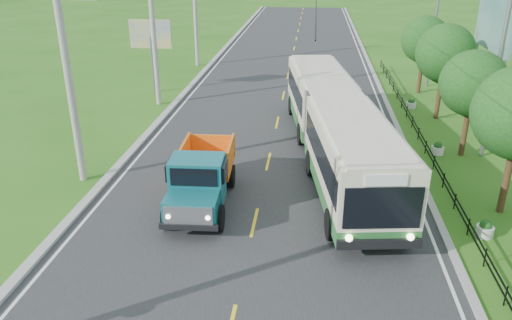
% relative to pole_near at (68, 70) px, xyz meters
% --- Properties ---
extents(road, '(14.00, 120.00, 0.02)m').
position_rel_pole_near_xyz_m(road, '(8.26, 11.00, -5.08)').
color(road, '#28282B').
rests_on(road, ground).
extents(curb_left, '(0.40, 120.00, 0.15)m').
position_rel_pole_near_xyz_m(curb_left, '(1.06, 11.00, -5.02)').
color(curb_left, '#9E9E99').
rests_on(curb_left, ground).
extents(curb_right, '(0.30, 120.00, 0.10)m').
position_rel_pole_near_xyz_m(curb_right, '(15.41, 11.00, -5.04)').
color(curb_right, '#9E9E99').
rests_on(curb_right, ground).
extents(edge_line_left, '(0.12, 120.00, 0.00)m').
position_rel_pole_near_xyz_m(edge_line_left, '(1.61, 11.00, -5.07)').
color(edge_line_left, silver).
rests_on(edge_line_left, road).
extents(edge_line_right, '(0.12, 120.00, 0.00)m').
position_rel_pole_near_xyz_m(edge_line_right, '(14.91, 11.00, -5.07)').
color(edge_line_right, silver).
rests_on(edge_line_right, road).
extents(railing_right, '(0.04, 40.00, 0.60)m').
position_rel_pole_near_xyz_m(railing_right, '(16.26, 5.00, -4.79)').
color(railing_right, black).
rests_on(railing_right, ground).
extents(pole_near, '(3.51, 0.32, 10.00)m').
position_rel_pole_near_xyz_m(pole_near, '(0.00, 0.00, 0.00)').
color(pole_near, gray).
rests_on(pole_near, ground).
extents(pole_mid, '(3.51, 0.32, 10.00)m').
position_rel_pole_near_xyz_m(pole_mid, '(0.00, 12.00, 0.00)').
color(pole_mid, gray).
rests_on(pole_mid, ground).
extents(pole_far, '(3.51, 0.32, 10.00)m').
position_rel_pole_near_xyz_m(pole_far, '(0.00, 24.00, 0.00)').
color(pole_far, gray).
rests_on(pole_far, ground).
extents(tree_fourth, '(3.24, 3.31, 5.40)m').
position_rel_pole_near_xyz_m(tree_fourth, '(18.12, 5.14, -1.51)').
color(tree_fourth, '#382314').
rests_on(tree_fourth, ground).
extents(tree_fifth, '(3.48, 3.52, 5.80)m').
position_rel_pole_near_xyz_m(tree_fifth, '(18.12, 11.14, -1.24)').
color(tree_fifth, '#382314').
rests_on(tree_fifth, ground).
extents(tree_back, '(3.30, 3.36, 5.50)m').
position_rel_pole_near_xyz_m(tree_back, '(18.12, 17.14, -1.44)').
color(tree_back, '#382314').
rests_on(tree_back, ground).
extents(streetlight_mid, '(3.02, 0.20, 9.07)m').
position_rel_pole_near_xyz_m(streetlight_mid, '(18.90, 5.00, -0.19)').
color(streetlight_mid, slate).
rests_on(streetlight_mid, ground).
extents(streetlight_far, '(3.02, 0.20, 9.07)m').
position_rel_pole_near_xyz_m(streetlight_far, '(18.90, 19.00, -0.19)').
color(streetlight_far, slate).
rests_on(streetlight_far, ground).
extents(planter_near, '(0.64, 0.64, 0.67)m').
position_rel_pole_near_xyz_m(planter_near, '(16.86, -3.00, -4.81)').
color(planter_near, silver).
rests_on(planter_near, ground).
extents(planter_mid, '(0.64, 0.64, 0.67)m').
position_rel_pole_near_xyz_m(planter_mid, '(16.86, 5.00, -4.81)').
color(planter_mid, silver).
rests_on(planter_mid, ground).
extents(planter_far, '(0.64, 0.64, 0.67)m').
position_rel_pole_near_xyz_m(planter_far, '(16.86, 13.00, -4.81)').
color(planter_far, silver).
rests_on(planter_far, ground).
extents(billboard_left, '(3.00, 0.20, 5.20)m').
position_rel_pole_near_xyz_m(billboard_left, '(-1.24, 15.00, -1.23)').
color(billboard_left, slate).
rests_on(billboard_left, ground).
extents(billboard_right, '(0.24, 6.00, 7.30)m').
position_rel_pole_near_xyz_m(billboard_right, '(20.56, 11.00, 0.25)').
color(billboard_right, slate).
rests_on(billboard_right, ground).
extents(bus, '(5.39, 17.97, 3.43)m').
position_rel_pole_near_xyz_m(bus, '(11.42, 3.53, -3.03)').
color(bus, '#28652E').
rests_on(bus, ground).
extents(dump_truck, '(2.50, 5.88, 2.43)m').
position_rel_pole_near_xyz_m(dump_truck, '(5.94, -1.74, -3.72)').
color(dump_truck, '#115F69').
rests_on(dump_truck, ground).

